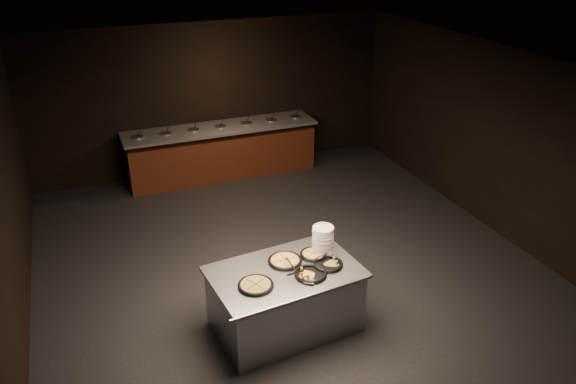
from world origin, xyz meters
The scene contains 11 objects.
room centered at (0.00, 0.00, 1.45)m, with size 7.02×8.02×2.92m.
salad_bar centered at (0.00, 3.56, 0.44)m, with size 3.70×0.83×1.18m.
serving_counter centered at (-0.55, -1.18, 0.40)m, with size 1.84×1.29×0.84m.
plate_stack centered at (0.05, -0.94, 1.00)m, with size 0.27×0.27×0.33m, color silver.
pan_veggie_whole centered at (-0.97, -1.34, 0.85)m, with size 0.41×0.41×0.04m.
pan_cheese_whole centered at (-0.48, -1.00, 0.85)m, with size 0.41×0.41×0.04m.
pan_cheese_slices_a centered at (-0.10, -0.99, 0.85)m, with size 0.33×0.33×0.04m.
pan_cheese_slices_b centered at (-0.31, -1.37, 0.85)m, with size 0.38×0.38×0.04m.
pan_veggie_slices centered at (-0.03, -1.26, 0.85)m, with size 0.36×0.36×0.04m.
server_left centered at (-0.50, -1.16, 0.90)m, with size 0.17×0.28×0.15m.
server_right centered at (-0.47, -1.44, 0.91)m, with size 0.29×0.26×0.17m.
Camera 1 is at (-2.57, -6.33, 4.57)m, focal length 35.00 mm.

